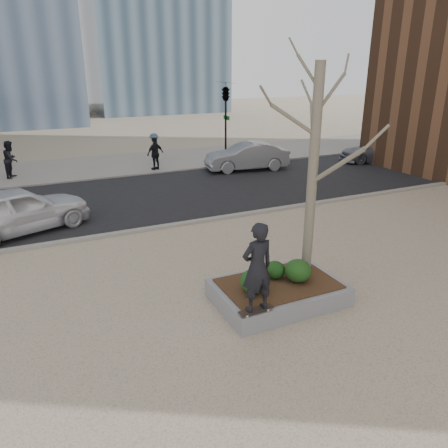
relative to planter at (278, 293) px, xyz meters
name	(u,v)px	position (x,y,z in m)	size (l,w,h in m)	color
ground	(241,310)	(-1.00, 0.00, -0.23)	(120.00, 120.00, 0.00)	tan
street	(134,198)	(-1.00, 10.00, -0.21)	(60.00, 8.00, 0.02)	black
far_sidewalk	(104,166)	(-1.00, 17.00, -0.21)	(60.00, 6.00, 0.02)	gray
planter	(278,293)	(0.00, 0.00, 0.00)	(3.00, 2.00, 0.45)	gray
planter_mulch	(278,283)	(0.00, 0.00, 0.25)	(2.70, 1.70, 0.04)	#382314
sycamore_tree	(315,139)	(1.00, 0.30, 3.56)	(2.80, 2.80, 6.60)	gray
shrub_left	(254,281)	(-0.74, -0.14, 0.54)	(0.65, 0.65, 0.55)	#143F16
shrub_middle	(275,270)	(0.06, 0.27, 0.48)	(0.50, 0.50, 0.43)	#193C13
shrub_right	(298,271)	(0.46, -0.11, 0.54)	(0.64, 0.64, 0.55)	#183812
skateboard	(256,311)	(-1.10, -0.88, 0.26)	(0.78, 0.20, 0.07)	black
skateboarder	(257,268)	(-1.10, -0.88, 1.28)	(0.71, 0.47, 1.95)	black
police_car	(18,210)	(-5.50, 7.62, 0.58)	(1.86, 4.63, 1.58)	white
car_silver	(247,156)	(5.84, 12.66, 0.52)	(1.54, 4.42, 1.46)	gray
car_third	(377,151)	(13.80, 11.36, 0.43)	(1.78, 4.38, 1.27)	slate
pedestrian_a	(11,159)	(-5.63, 16.16, 0.72)	(0.89, 0.70, 1.84)	black
pedestrian_b	(154,147)	(1.99, 16.91, 0.62)	(1.06, 0.61, 1.64)	#3B566A
pedestrian_c	(155,154)	(1.41, 14.78, 0.67)	(1.02, 0.42, 1.73)	black
traffic_light_far	(226,124)	(5.50, 14.60, 2.02)	(0.60, 2.48, 4.50)	black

